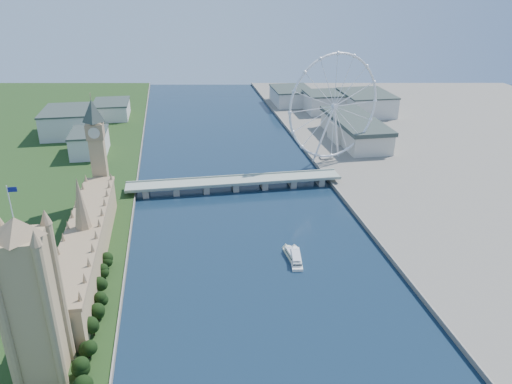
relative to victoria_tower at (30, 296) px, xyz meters
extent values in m
cube|color=tan|center=(0.00, 0.00, -8.49)|extent=(22.00, 22.00, 86.00)
pyramid|color=#937A59|center=(0.00, 0.00, 44.51)|extent=(28.16, 28.16, 10.00)
cylinder|color=silver|center=(0.00, 0.00, 52.51)|extent=(0.50, 0.50, 16.00)
cube|color=navy|center=(2.20, 0.00, 58.51)|extent=(4.00, 0.16, 2.40)
cube|color=tan|center=(7.00, 115.00, -37.49)|extent=(24.00, 200.00, 28.00)
cone|color=#937A59|center=(7.00, 115.00, -1.49)|extent=(12.00, 12.00, 40.00)
cube|color=tan|center=(7.00, 223.00, -11.49)|extent=(13.00, 13.00, 80.00)
cube|color=#937A59|center=(7.00, 223.00, 20.51)|extent=(15.00, 15.00, 14.00)
pyramid|color=#2D3833|center=(7.00, 223.00, 48.51)|extent=(20.02, 20.02, 20.00)
cube|color=gray|center=(135.00, 245.00, -45.99)|extent=(220.00, 22.00, 2.00)
cube|color=gray|center=(45.00, 245.00, -50.74)|extent=(6.00, 20.00, 7.50)
cube|color=gray|center=(75.00, 245.00, -50.74)|extent=(6.00, 20.00, 7.50)
cube|color=gray|center=(105.00, 245.00, -50.74)|extent=(6.00, 20.00, 7.50)
cube|color=gray|center=(135.00, 245.00, -50.74)|extent=(6.00, 20.00, 7.50)
cube|color=gray|center=(165.00, 245.00, -50.74)|extent=(6.00, 20.00, 7.50)
cube|color=gray|center=(195.00, 245.00, -50.74)|extent=(6.00, 20.00, 7.50)
cube|color=gray|center=(225.00, 245.00, -50.74)|extent=(6.00, 20.00, 7.50)
torus|color=silver|center=(255.00, 300.00, 13.51)|extent=(113.60, 39.12, 118.60)
cylinder|color=silver|center=(255.00, 300.00, 13.51)|extent=(7.25, 6.61, 6.00)
cube|color=gray|center=(252.00, 310.00, -50.49)|extent=(14.00, 10.00, 2.00)
cube|color=beige|center=(-25.00, 375.00, -38.49)|extent=(40.00, 60.00, 26.00)
cube|color=beige|center=(-65.00, 465.00, -35.49)|extent=(60.00, 80.00, 32.00)
cube|color=beige|center=(-15.00, 545.00, -40.49)|extent=(50.00, 70.00, 22.00)
cube|color=beige|center=(315.00, 525.00, -37.49)|extent=(60.00, 60.00, 28.00)
cube|color=beige|center=(375.00, 505.00, -36.49)|extent=(70.00, 90.00, 30.00)
cube|color=beige|center=(275.00, 585.00, -39.49)|extent=(60.00, 80.00, 24.00)
camera|label=1|loc=(77.47, -225.24, 149.01)|focal=35.00mm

